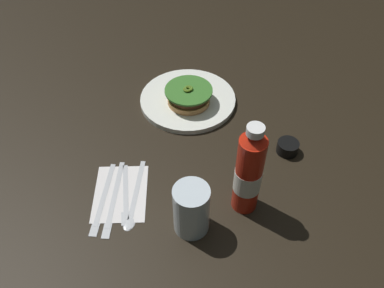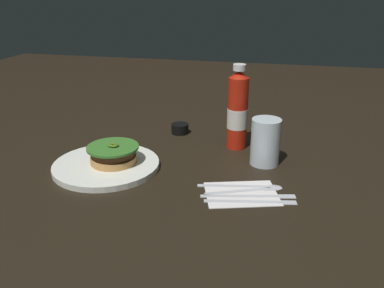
% 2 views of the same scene
% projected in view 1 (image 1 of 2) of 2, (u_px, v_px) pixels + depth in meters
% --- Properties ---
extents(ground_plane, '(3.00, 3.00, 0.00)m').
position_uv_depth(ground_plane, '(211.00, 146.00, 1.06)').
color(ground_plane, black).
extents(dinner_plate, '(0.28, 0.28, 0.02)m').
position_uv_depth(dinner_plate, '(188.00, 100.00, 1.18)').
color(dinner_plate, white).
rests_on(dinner_plate, ground_plane).
extents(burger_sandwich, '(0.14, 0.14, 0.05)m').
position_uv_depth(burger_sandwich, '(189.00, 96.00, 1.14)').
color(burger_sandwich, tan).
rests_on(burger_sandwich, dinner_plate).
extents(ketchup_bottle, '(0.06, 0.06, 0.25)m').
position_uv_depth(ketchup_bottle, '(249.00, 173.00, 0.85)').
color(ketchup_bottle, red).
rests_on(ketchup_bottle, ground_plane).
extents(water_glass, '(0.08, 0.08, 0.13)m').
position_uv_depth(water_glass, '(191.00, 209.00, 0.84)').
color(water_glass, silver).
rests_on(water_glass, ground_plane).
extents(condiment_cup, '(0.06, 0.06, 0.03)m').
position_uv_depth(condiment_cup, '(288.00, 147.00, 1.03)').
color(condiment_cup, black).
rests_on(condiment_cup, ground_plane).
extents(napkin, '(0.20, 0.17, 0.00)m').
position_uv_depth(napkin, '(121.00, 193.00, 0.95)').
color(napkin, white).
rests_on(napkin, ground_plane).
extents(steak_knife, '(0.21, 0.05, 0.00)m').
position_uv_depth(steak_knife, '(102.00, 202.00, 0.93)').
color(steak_knife, silver).
rests_on(steak_knife, napkin).
extents(butter_knife, '(0.22, 0.06, 0.00)m').
position_uv_depth(butter_knife, '(113.00, 202.00, 0.93)').
color(butter_knife, silver).
rests_on(butter_knife, napkin).
extents(fork_utensil, '(0.17, 0.09, 0.00)m').
position_uv_depth(fork_utensil, '(126.00, 198.00, 0.93)').
color(fork_utensil, silver).
rests_on(fork_utensil, napkin).
extents(spoon_utensil, '(0.20, 0.05, 0.00)m').
position_uv_depth(spoon_utensil, '(134.00, 202.00, 0.93)').
color(spoon_utensil, silver).
rests_on(spoon_utensil, napkin).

